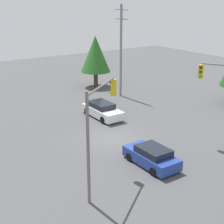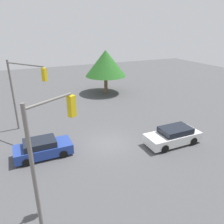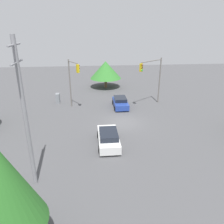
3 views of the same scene
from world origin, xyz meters
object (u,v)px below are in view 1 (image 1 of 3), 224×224
sedan_blue (152,156)px  traffic_signal_cross (99,118)px  traffic_signal_main (220,90)px  sedan_white (102,110)px

sedan_blue → traffic_signal_cross: traffic_signal_cross is taller
traffic_signal_main → traffic_signal_cross: size_ratio=1.00×
sedan_white → traffic_signal_main: size_ratio=0.71×
sedan_white → sedan_blue: sedan_white is taller
sedan_blue → traffic_signal_main: bearing=-1.6°
sedan_white → traffic_signal_cross: 13.51m
sedan_white → traffic_signal_cross: (10.80, -7.15, 3.86)m
sedan_white → sedan_blue: (10.32, -2.57, -0.04)m
traffic_signal_main → traffic_signal_cross: traffic_signal_main is taller
sedan_white → traffic_signal_main: traffic_signal_main is taller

